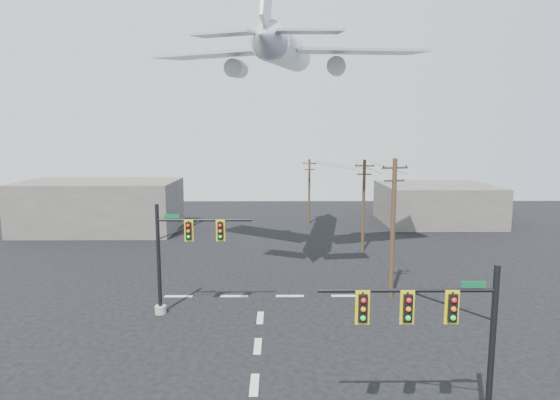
{
  "coord_description": "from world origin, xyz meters",
  "views": [
    {
      "loc": [
        1.03,
        -20.3,
        11.57
      ],
      "look_at": [
        1.24,
        5.0,
        7.98
      ],
      "focal_mm": 30.0,
      "sensor_mm": 36.0,
      "label": 1
    }
  ],
  "objects_px": {
    "utility_pole_a": "(393,226)",
    "utility_pole_c": "(309,190)",
    "signal_mast_far": "(178,256)",
    "signal_mast_near": "(449,341)",
    "airliner": "(286,52)",
    "utility_pole_b": "(364,204)"
  },
  "relations": [
    {
      "from": "signal_mast_near",
      "to": "utility_pole_a",
      "type": "relative_size",
      "value": 0.7
    },
    {
      "from": "signal_mast_near",
      "to": "utility_pole_b",
      "type": "bearing_deg",
      "value": 85.77
    },
    {
      "from": "utility_pole_b",
      "to": "utility_pole_a",
      "type": "bearing_deg",
      "value": -83.31
    },
    {
      "from": "signal_mast_far",
      "to": "utility_pole_b",
      "type": "distance_m",
      "value": 22.17
    },
    {
      "from": "signal_mast_far",
      "to": "signal_mast_near",
      "type": "bearing_deg",
      "value": -44.38
    },
    {
      "from": "signal_mast_far",
      "to": "utility_pole_b",
      "type": "xyz_separation_m",
      "value": [
        14.86,
        16.42,
        0.93
      ]
    },
    {
      "from": "signal_mast_near",
      "to": "utility_pole_c",
      "type": "bearing_deg",
      "value": 92.93
    },
    {
      "from": "signal_mast_near",
      "to": "airliner",
      "type": "relative_size",
      "value": 0.27
    },
    {
      "from": "signal_mast_far",
      "to": "utility_pole_a",
      "type": "bearing_deg",
      "value": 11.63
    },
    {
      "from": "signal_mast_near",
      "to": "utility_pole_b",
      "type": "xyz_separation_m",
      "value": [
        2.13,
        28.87,
        0.91
      ]
    },
    {
      "from": "utility_pole_c",
      "to": "airliner",
      "type": "height_order",
      "value": "airliner"
    },
    {
      "from": "utility_pole_a",
      "to": "utility_pole_b",
      "type": "distance_m",
      "value": 13.47
    },
    {
      "from": "utility_pole_b",
      "to": "utility_pole_c",
      "type": "relative_size",
      "value": 1.09
    },
    {
      "from": "utility_pole_b",
      "to": "signal_mast_far",
      "type": "bearing_deg",
      "value": -123.53
    },
    {
      "from": "signal_mast_near",
      "to": "utility_pole_c",
      "type": "height_order",
      "value": "utility_pole_c"
    },
    {
      "from": "signal_mast_near",
      "to": "airliner",
      "type": "bearing_deg",
      "value": 102.6
    },
    {
      "from": "signal_mast_near",
      "to": "airliner",
      "type": "distance_m",
      "value": 29.62
    },
    {
      "from": "utility_pole_a",
      "to": "utility_pole_c",
      "type": "relative_size",
      "value": 1.18
    },
    {
      "from": "signal_mast_far",
      "to": "utility_pole_b",
      "type": "height_order",
      "value": "utility_pole_b"
    },
    {
      "from": "airliner",
      "to": "utility_pole_b",
      "type": "bearing_deg",
      "value": -55.23
    },
    {
      "from": "utility_pole_a",
      "to": "airliner",
      "type": "bearing_deg",
      "value": 109.85
    },
    {
      "from": "signal_mast_near",
      "to": "signal_mast_far",
      "type": "distance_m",
      "value": 17.81
    }
  ]
}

